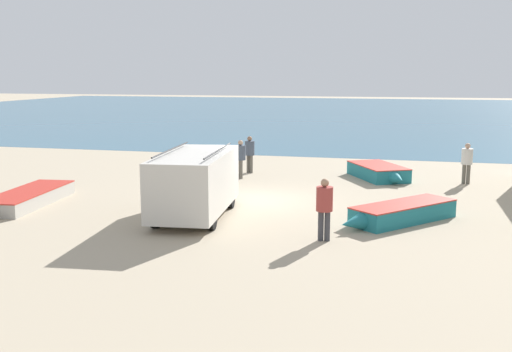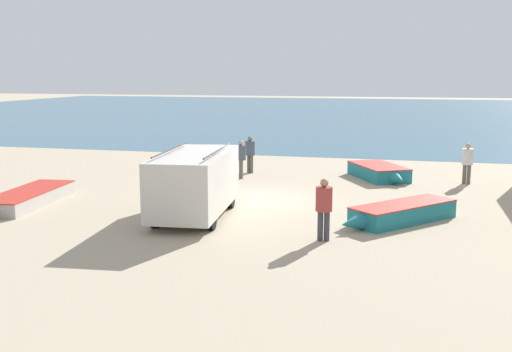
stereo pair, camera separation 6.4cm
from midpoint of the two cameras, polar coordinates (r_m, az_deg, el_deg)
The scene contains 10 objects.
ground_plane at distance 22.42m, azimuth -0.41°, elevation -2.30°, with size 200.00×200.00×0.00m, color tan.
sea_water at distance 73.57m, azimuth 9.91°, elevation 5.99°, with size 120.00×80.00×0.01m, color #33607A.
parked_van at distance 19.69m, azimuth -5.72°, elevation -0.56°, with size 2.48×5.17×2.26m.
fishing_rowboat_0 at distance 19.61m, azimuth 13.61°, elevation -3.45°, with size 3.66×4.05×0.59m.
fishing_rowboat_1 at distance 27.41m, azimuth 11.74°, elevation 0.38°, with size 2.99×3.94×0.62m.
fishing_rowboat_2 at distance 23.03m, azimuth -20.93°, elevation -1.99°, with size 1.95×5.48×0.51m.
fisherman_0 at distance 27.00m, azimuth 19.55°, elevation 1.47°, with size 0.46×0.46×1.76m.
fisherman_1 at distance 16.91m, azimuth 6.60°, elevation -2.65°, with size 0.47×0.47×1.79m.
fisherman_2 at distance 28.35m, azimuth -0.50°, elevation 2.39°, with size 0.46×0.46×1.75m.
fisherman_3 at distance 26.86m, azimuth -1.38°, elevation 1.95°, with size 0.46×0.46×1.73m.
Camera 2 is at (5.56, -21.20, 4.70)m, focal length 42.00 mm.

